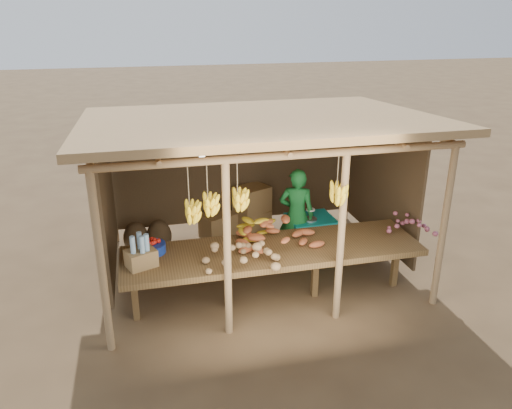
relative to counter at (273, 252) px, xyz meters
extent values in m
plane|color=brown|center=(0.00, 0.95, -0.74)|extent=(60.00, 60.00, 0.00)
cylinder|color=#97744D|center=(-2.10, -0.55, 0.36)|extent=(0.09, 0.09, 2.20)
cylinder|color=#97744D|center=(2.10, -0.55, 0.36)|extent=(0.09, 0.09, 2.20)
cylinder|color=#97744D|center=(-2.10, 2.45, 0.36)|extent=(0.09, 0.09, 2.20)
cylinder|color=#97744D|center=(2.10, 2.45, 0.36)|extent=(0.09, 0.09, 2.20)
cylinder|color=#97744D|center=(-0.70, -0.55, 0.36)|extent=(0.09, 0.09, 2.20)
cylinder|color=#97744D|center=(0.70, -0.55, 0.36)|extent=(0.09, 0.09, 2.20)
cylinder|color=#97744D|center=(0.00, -0.55, 1.46)|extent=(4.40, 0.09, 0.09)
cylinder|color=#97744D|center=(0.00, 2.45, 1.46)|extent=(4.40, 0.09, 0.09)
cube|color=#A37B4C|center=(0.00, 0.95, 1.55)|extent=(4.70, 3.50, 0.28)
cube|color=#4E3B24|center=(0.00, 2.43, 0.47)|extent=(4.20, 0.04, 1.98)
cube|color=#4E3B24|center=(-2.08, 1.15, 0.47)|extent=(0.04, 2.40, 1.98)
cube|color=#4E3B24|center=(2.08, 1.15, 0.47)|extent=(0.04, 2.40, 1.98)
cube|color=brown|center=(0.00, 0.00, 0.02)|extent=(3.90, 1.05, 0.08)
cube|color=brown|center=(-1.80, 0.00, -0.38)|extent=(0.08, 0.08, 0.72)
cube|color=brown|center=(-0.60, 0.00, -0.38)|extent=(0.08, 0.08, 0.72)
cube|color=brown|center=(0.60, 0.00, -0.38)|extent=(0.08, 0.08, 0.72)
cube|color=brown|center=(1.80, 0.00, -0.38)|extent=(0.08, 0.08, 0.72)
cylinder|color=navy|center=(-1.54, 0.25, 0.12)|extent=(0.35, 0.35, 0.12)
cube|color=olive|center=(-1.68, -0.10, 0.17)|extent=(0.41, 0.37, 0.21)
imported|color=#186F2D|center=(0.68, 1.13, 0.01)|extent=(0.64, 0.54, 1.49)
cube|color=brown|center=(0.95, 1.20, -0.44)|extent=(0.66, 0.56, 0.59)
cube|color=#0D9297|center=(0.95, 1.20, -0.12)|extent=(0.73, 0.64, 0.06)
cube|color=olive|center=(0.22, 2.15, -0.50)|extent=(0.68, 0.62, 0.43)
cube|color=olive|center=(0.22, 2.15, -0.06)|extent=(0.68, 0.62, 0.43)
cube|color=olive|center=(-0.38, 2.15, -0.50)|extent=(0.68, 0.62, 0.43)
ellipsoid|color=#4E3B24|center=(-1.76, 2.05, -0.50)|extent=(0.41, 0.41, 0.56)
ellipsoid|color=#4E3B24|center=(-1.39, 2.05, -0.50)|extent=(0.41, 0.41, 0.56)
camera|label=1|loc=(-1.58, -5.63, 2.97)|focal=35.00mm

